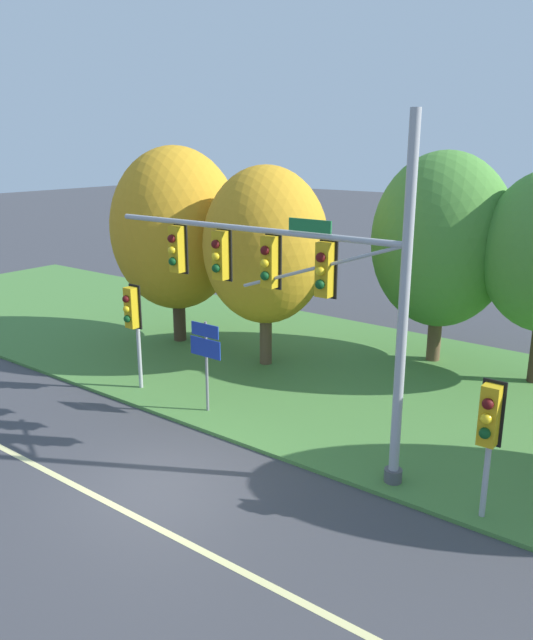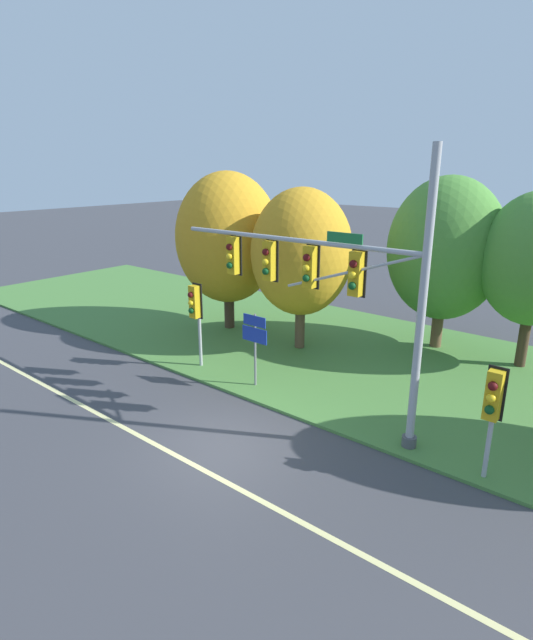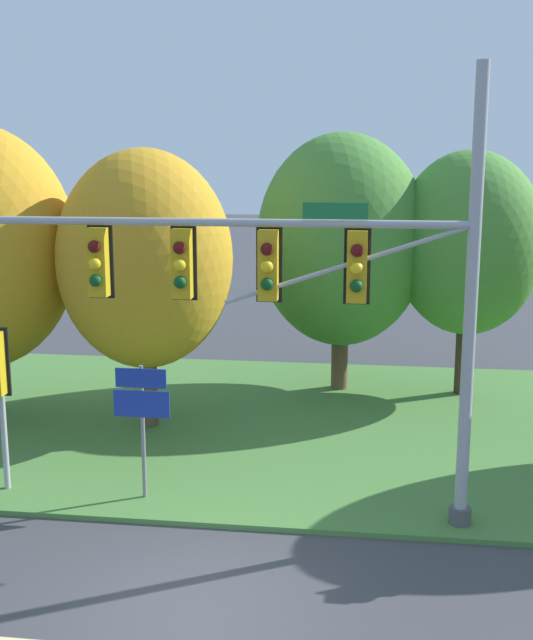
{
  "view_description": "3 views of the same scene",
  "coord_description": "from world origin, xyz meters",
  "px_view_note": "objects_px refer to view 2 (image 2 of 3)",
  "views": [
    {
      "loc": [
        9.41,
        -8.5,
        7.39
      ],
      "look_at": [
        0.0,
        3.98,
        2.92
      ],
      "focal_mm": 35.0,
      "sensor_mm": 36.0,
      "label": 1
    },
    {
      "loc": [
        8.86,
        -8.74,
        7.49
      ],
      "look_at": [
        -1.27,
        3.58,
        2.55
      ],
      "focal_mm": 28.0,
      "sensor_mm": 36.0,
      "label": 2
    },
    {
      "loc": [
        2.55,
        -10.52,
        6.53
      ],
      "look_at": [
        0.53,
        4.56,
        3.41
      ],
      "focal_mm": 45.0,
      "sensor_mm": 36.0,
      "label": 3
    }
  ],
  "objects_px": {
    "pedestrian_signal_near_kerb": "(493,401)",
    "tree_left_of_mast": "(301,253)",
    "tree_nearest_road": "(228,238)",
    "tree_behind_signpost": "(445,249)",
    "pedestrian_signal_further_along": "(195,307)",
    "route_sign_post": "(255,337)",
    "traffic_signal_mast": "(329,278)"
  },
  "relations": [
    {
      "from": "tree_left_of_mast",
      "to": "tree_nearest_road",
      "type": "bearing_deg",
      "value": 178.64
    },
    {
      "from": "pedestrian_signal_further_along",
      "to": "traffic_signal_mast",
      "type": "bearing_deg",
      "value": -2.29
    },
    {
      "from": "pedestrian_signal_further_along",
      "to": "tree_left_of_mast",
      "type": "xyz_separation_m",
      "value": [
        1.74,
        4.25,
        1.66
      ]
    },
    {
      "from": "tree_nearest_road",
      "to": "tree_left_of_mast",
      "type": "xyz_separation_m",
      "value": [
        4.19,
        -0.1,
        -0.2
      ]
    },
    {
      "from": "tree_left_of_mast",
      "to": "pedestrian_signal_further_along",
      "type": "bearing_deg",
      "value": -112.31
    },
    {
      "from": "route_sign_post",
      "to": "pedestrian_signal_further_along",
      "type": "bearing_deg",
      "value": -177.68
    },
    {
      "from": "tree_behind_signpost",
      "to": "tree_nearest_road",
      "type": "bearing_deg",
      "value": -156.81
    },
    {
      "from": "pedestrian_signal_near_kerb",
      "to": "tree_behind_signpost",
      "type": "distance_m",
      "value": 9.92
    },
    {
      "from": "pedestrian_signal_further_along",
      "to": "tree_behind_signpost",
      "type": "xyz_separation_m",
      "value": [
        6.17,
        8.04,
        1.78
      ]
    },
    {
      "from": "route_sign_post",
      "to": "tree_behind_signpost",
      "type": "height_order",
      "value": "tree_behind_signpost"
    },
    {
      "from": "pedestrian_signal_near_kerb",
      "to": "route_sign_post",
      "type": "relative_size",
      "value": 1.13
    },
    {
      "from": "pedestrian_signal_near_kerb",
      "to": "tree_left_of_mast",
      "type": "bearing_deg",
      "value": 151.95
    },
    {
      "from": "pedestrian_signal_near_kerb",
      "to": "pedestrian_signal_further_along",
      "type": "xyz_separation_m",
      "value": [
        -10.72,
        0.54,
        0.26
      ]
    },
    {
      "from": "pedestrian_signal_further_along",
      "to": "tree_behind_signpost",
      "type": "distance_m",
      "value": 10.29
    },
    {
      "from": "tree_left_of_mast",
      "to": "tree_behind_signpost",
      "type": "bearing_deg",
      "value": 40.56
    },
    {
      "from": "pedestrian_signal_near_kerb",
      "to": "tree_nearest_road",
      "type": "relative_size",
      "value": 0.41
    },
    {
      "from": "route_sign_post",
      "to": "tree_left_of_mast",
      "type": "relative_size",
      "value": 0.39
    },
    {
      "from": "pedestrian_signal_further_along",
      "to": "tree_nearest_road",
      "type": "bearing_deg",
      "value": 119.37
    },
    {
      "from": "route_sign_post",
      "to": "tree_left_of_mast",
      "type": "distance_m",
      "value": 4.83
    },
    {
      "from": "pedestrian_signal_near_kerb",
      "to": "tree_nearest_road",
      "type": "bearing_deg",
      "value": 159.65
    },
    {
      "from": "pedestrian_signal_near_kerb",
      "to": "route_sign_post",
      "type": "height_order",
      "value": "pedestrian_signal_near_kerb"
    },
    {
      "from": "tree_nearest_road",
      "to": "tree_left_of_mast",
      "type": "height_order",
      "value": "tree_nearest_road"
    },
    {
      "from": "pedestrian_signal_further_along",
      "to": "tree_nearest_road",
      "type": "xyz_separation_m",
      "value": [
        -2.45,
        4.35,
        1.86
      ]
    },
    {
      "from": "route_sign_post",
      "to": "pedestrian_signal_near_kerb",
      "type": "bearing_deg",
      "value": -4.69
    },
    {
      "from": "tree_nearest_road",
      "to": "route_sign_post",
      "type": "bearing_deg",
      "value": -38.9
    },
    {
      "from": "route_sign_post",
      "to": "tree_nearest_road",
      "type": "xyz_separation_m",
      "value": [
        -5.25,
        4.24,
        2.46
      ]
    },
    {
      "from": "tree_nearest_road",
      "to": "traffic_signal_mast",
      "type": "bearing_deg",
      "value": -28.76
    },
    {
      "from": "tree_behind_signpost",
      "to": "tree_left_of_mast",
      "type": "bearing_deg",
      "value": -139.44
    },
    {
      "from": "pedestrian_signal_near_kerb",
      "to": "tree_behind_signpost",
      "type": "height_order",
      "value": "tree_behind_signpost"
    },
    {
      "from": "traffic_signal_mast",
      "to": "tree_left_of_mast",
      "type": "relative_size",
      "value": 1.3
    },
    {
      "from": "tree_left_of_mast",
      "to": "tree_behind_signpost",
      "type": "xyz_separation_m",
      "value": [
        4.43,
        3.79,
        0.12
      ]
    },
    {
      "from": "tree_nearest_road",
      "to": "pedestrian_signal_further_along",
      "type": "bearing_deg",
      "value": -60.63
    }
  ]
}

